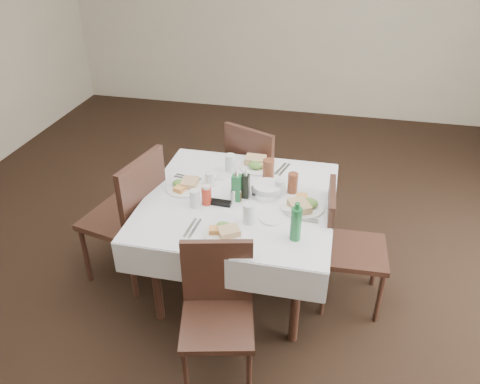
{
  "coord_description": "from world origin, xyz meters",
  "views": [
    {
      "loc": [
        0.65,
        -2.65,
        2.47
      ],
      "look_at": [
        0.06,
        -0.02,
        0.8
      ],
      "focal_mm": 35.0,
      "sensor_mm": 36.0,
      "label": 1
    }
  ],
  "objects_px": {
    "water_e": "(280,188)",
    "oil_cruet_dark": "(245,185)",
    "chair_east": "(343,241)",
    "green_bottle": "(296,223)",
    "water_w": "(195,198)",
    "chair_west": "(132,211)",
    "water_n": "(230,164)",
    "ketchup_bottle": "(206,195)",
    "bread_basket": "(267,189)",
    "water_s": "(249,213)",
    "dining_table": "(239,208)",
    "chair_north": "(256,170)",
    "oil_cruet_green": "(236,187)",
    "chair_south": "(217,304)",
    "coffee_mug": "(210,178)"
  },
  "relations": [
    {
      "from": "water_e",
      "to": "water_n",
      "type": "bearing_deg",
      "value": 149.57
    },
    {
      "from": "coffee_mug",
      "to": "chair_north",
      "type": "bearing_deg",
      "value": 70.98
    },
    {
      "from": "chair_north",
      "to": "oil_cruet_dark",
      "type": "relative_size",
      "value": 4.45
    },
    {
      "from": "chair_south",
      "to": "water_e",
      "type": "height_order",
      "value": "water_e"
    },
    {
      "from": "chair_east",
      "to": "water_s",
      "type": "xyz_separation_m",
      "value": [
        -0.6,
        -0.26,
        0.31
      ]
    },
    {
      "from": "water_w",
      "to": "ketchup_bottle",
      "type": "xyz_separation_m",
      "value": [
        0.07,
        0.04,
        0.01
      ]
    },
    {
      "from": "water_s",
      "to": "bread_basket",
      "type": "xyz_separation_m",
      "value": [
        0.06,
        0.36,
        -0.03
      ]
    },
    {
      "from": "water_w",
      "to": "oil_cruet_green",
      "type": "relative_size",
      "value": 0.5
    },
    {
      "from": "bread_basket",
      "to": "water_s",
      "type": "bearing_deg",
      "value": -98.97
    },
    {
      "from": "chair_east",
      "to": "green_bottle",
      "type": "relative_size",
      "value": 3.6
    },
    {
      "from": "chair_east",
      "to": "water_w",
      "type": "bearing_deg",
      "value": -170.79
    },
    {
      "from": "dining_table",
      "to": "oil_cruet_dark",
      "type": "height_order",
      "value": "oil_cruet_dark"
    },
    {
      "from": "chair_north",
      "to": "bread_basket",
      "type": "distance_m",
      "value": 0.76
    },
    {
      "from": "water_w",
      "to": "coffee_mug",
      "type": "bearing_deg",
      "value": 86.62
    },
    {
      "from": "chair_south",
      "to": "oil_cruet_dark",
      "type": "bearing_deg",
      "value": 89.81
    },
    {
      "from": "chair_west",
      "to": "ketchup_bottle",
      "type": "bearing_deg",
      "value": -3.29
    },
    {
      "from": "oil_cruet_dark",
      "to": "oil_cruet_green",
      "type": "height_order",
      "value": "oil_cruet_green"
    },
    {
      "from": "water_s",
      "to": "water_w",
      "type": "height_order",
      "value": "water_s"
    },
    {
      "from": "water_e",
      "to": "chair_south",
      "type": "bearing_deg",
      "value": -105.04
    },
    {
      "from": "water_w",
      "to": "green_bottle",
      "type": "distance_m",
      "value": 0.72
    },
    {
      "from": "water_e",
      "to": "water_w",
      "type": "relative_size",
      "value": 0.96
    },
    {
      "from": "chair_east",
      "to": "water_e",
      "type": "bearing_deg",
      "value": 167.52
    },
    {
      "from": "water_s",
      "to": "oil_cruet_dark",
      "type": "xyz_separation_m",
      "value": [
        -0.08,
        0.29,
        0.03
      ]
    },
    {
      "from": "water_e",
      "to": "oil_cruet_dark",
      "type": "height_order",
      "value": "oil_cruet_dark"
    },
    {
      "from": "water_n",
      "to": "ketchup_bottle",
      "type": "distance_m",
      "value": 0.46
    },
    {
      "from": "chair_west",
      "to": "green_bottle",
      "type": "bearing_deg",
      "value": -13.44
    },
    {
      "from": "chair_east",
      "to": "water_e",
      "type": "xyz_separation_m",
      "value": [
        -0.46,
        0.1,
        0.3
      ]
    },
    {
      "from": "chair_west",
      "to": "oil_cruet_dark",
      "type": "distance_m",
      "value": 0.85
    },
    {
      "from": "water_e",
      "to": "oil_cruet_dark",
      "type": "relative_size",
      "value": 0.53
    },
    {
      "from": "dining_table",
      "to": "chair_east",
      "type": "height_order",
      "value": "chair_east"
    },
    {
      "from": "dining_table",
      "to": "water_w",
      "type": "xyz_separation_m",
      "value": [
        -0.26,
        -0.16,
        0.14
      ]
    },
    {
      "from": "chair_south",
      "to": "water_s",
      "type": "height_order",
      "value": "water_s"
    },
    {
      "from": "dining_table",
      "to": "coffee_mug",
      "type": "relative_size",
      "value": 11.09
    },
    {
      "from": "water_n",
      "to": "green_bottle",
      "type": "relative_size",
      "value": 0.56
    },
    {
      "from": "chair_south",
      "to": "water_n",
      "type": "bearing_deg",
      "value": 99.48
    },
    {
      "from": "coffee_mug",
      "to": "bread_basket",
      "type": "bearing_deg",
      "value": -7.93
    },
    {
      "from": "water_n",
      "to": "water_s",
      "type": "bearing_deg",
      "value": -66.44
    },
    {
      "from": "water_n",
      "to": "water_w",
      "type": "bearing_deg",
      "value": -103.44
    },
    {
      "from": "dining_table",
      "to": "bread_basket",
      "type": "height_order",
      "value": "bread_basket"
    },
    {
      "from": "ketchup_bottle",
      "to": "oil_cruet_dark",
      "type": "bearing_deg",
      "value": 30.93
    },
    {
      "from": "chair_west",
      "to": "water_e",
      "type": "height_order",
      "value": "chair_west"
    },
    {
      "from": "ketchup_bottle",
      "to": "green_bottle",
      "type": "xyz_separation_m",
      "value": [
        0.62,
        -0.25,
        0.05
      ]
    },
    {
      "from": "water_s",
      "to": "ketchup_bottle",
      "type": "bearing_deg",
      "value": 154.79
    },
    {
      "from": "chair_north",
      "to": "bread_basket",
      "type": "height_order",
      "value": "chair_north"
    },
    {
      "from": "water_e",
      "to": "water_w",
      "type": "height_order",
      "value": "water_w"
    },
    {
      "from": "dining_table",
      "to": "chair_north",
      "type": "height_order",
      "value": "chair_north"
    },
    {
      "from": "chair_south",
      "to": "coffee_mug",
      "type": "height_order",
      "value": "chair_south"
    },
    {
      "from": "chair_south",
      "to": "bread_basket",
      "type": "relative_size",
      "value": 3.92
    },
    {
      "from": "water_w",
      "to": "bread_basket",
      "type": "distance_m",
      "value": 0.51
    },
    {
      "from": "bread_basket",
      "to": "dining_table",
      "type": "bearing_deg",
      "value": -151.12
    }
  ]
}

